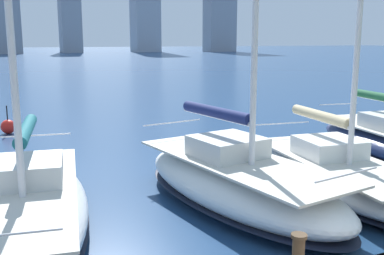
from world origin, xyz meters
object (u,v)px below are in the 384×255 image
(sailboat_navy, at_px, (237,181))
(channel_buoy, at_px, (8,127))
(sailboat_teal, at_px, (27,206))
(sailboat_tan, at_px, (336,173))

(sailboat_navy, bearing_deg, channel_buoy, -67.85)
(channel_buoy, bearing_deg, sailboat_teal, 89.83)
(sailboat_navy, xyz_separation_m, channel_buoy, (5.37, -13.20, -0.39))
(sailboat_navy, distance_m, channel_buoy, 14.26)
(sailboat_tan, relative_size, sailboat_navy, 0.93)
(sailboat_tan, bearing_deg, sailboat_navy, -2.02)
(sailboat_navy, bearing_deg, sailboat_tan, 177.98)
(sailboat_tan, xyz_separation_m, sailboat_navy, (3.39, -0.12, 0.16))
(sailboat_tan, relative_size, channel_buoy, 6.68)
(sailboat_navy, relative_size, channel_buoy, 7.18)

